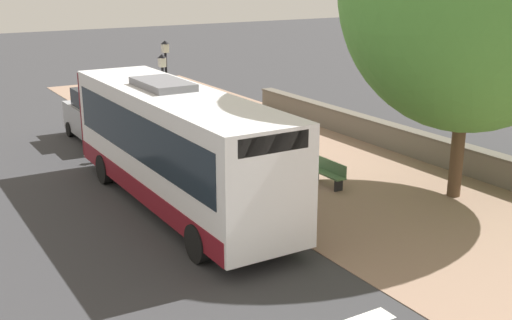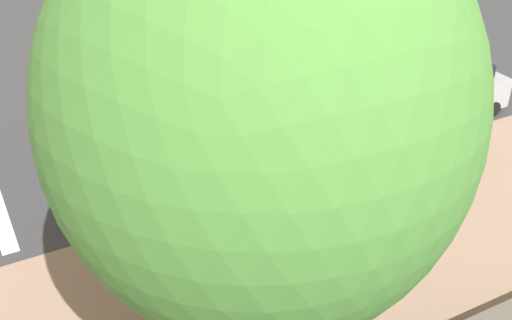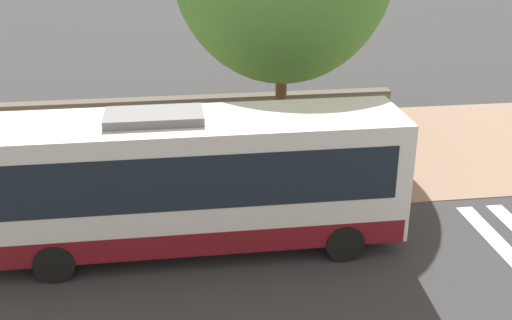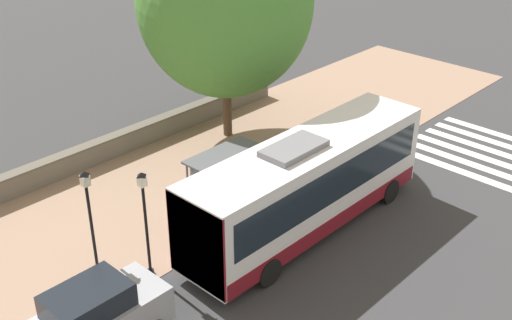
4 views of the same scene
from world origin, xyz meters
The scene contains 12 objects.
ground_plane centered at (0.00, 0.00, 0.00)m, with size 120.00×120.00×0.00m, color #353538.
sidewalk_plaza centered at (-4.50, 0.00, 0.01)m, with size 9.00×44.00×0.02m.
crosswalk_stripes centered at (5.00, 11.74, 0.00)m, with size 9.00×5.25×0.01m.
stone_wall centered at (-8.55, 0.00, 0.52)m, with size 0.60×20.00×1.03m.
bus centered at (1.69, 1.15, 1.97)m, with size 2.68×10.93×3.82m.
bus_shelter centered at (-1.48, -0.02, 2.09)m, with size 1.59×3.10×2.54m.
pedestrian centered at (0.10, 5.21, 0.99)m, with size 0.34×0.22×1.68m.
bench centered at (-3.48, 1.99, 0.48)m, with size 0.40×1.64×0.88m.
street_lamp_near centered at (-1.20, -6.09, 2.54)m, with size 0.28×0.28×4.28m.
street_lamp_far centered at (-0.40, -4.57, 2.35)m, with size 0.28×0.28×3.94m.
shade_tree centered at (-6.34, 4.93, 6.59)m, with size 7.96×7.96×10.98m.
parked_car_behind_bus centered at (1.23, -7.83, 1.05)m, with size 1.97×4.40×2.18m.
Camera 4 is at (14.25, -14.84, 13.62)m, focal length 45.00 mm.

